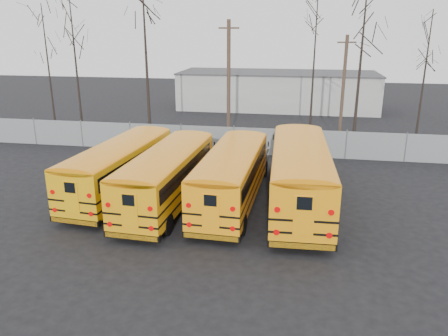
% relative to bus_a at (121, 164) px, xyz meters
% --- Properties ---
extents(ground, '(120.00, 120.00, 0.00)m').
position_rel_bus_a_xyz_m(ground, '(4.84, -2.76, -1.77)').
color(ground, black).
rests_on(ground, ground).
extents(fence, '(40.00, 0.04, 2.00)m').
position_rel_bus_a_xyz_m(fence, '(4.84, 9.24, -0.77)').
color(fence, gray).
rests_on(fence, ground).
extents(distant_building, '(22.00, 8.00, 4.00)m').
position_rel_bus_a_xyz_m(distant_building, '(6.84, 29.24, 0.23)').
color(distant_building, '#B4B4AF').
rests_on(distant_building, ground).
extents(bus_a, '(3.36, 10.99, 3.03)m').
position_rel_bus_a_xyz_m(bus_a, '(0.00, 0.00, 0.00)').
color(bus_a, black).
rests_on(bus_a, ground).
extents(bus_b, '(3.05, 11.03, 3.06)m').
position_rel_bus_a_xyz_m(bus_b, '(2.99, -0.95, 0.02)').
color(bus_b, black).
rests_on(bus_b, ground).
extents(bus_c, '(2.88, 11.01, 3.06)m').
position_rel_bus_a_xyz_m(bus_c, '(6.25, -0.40, 0.02)').
color(bus_c, black).
rests_on(bus_c, ground).
extents(bus_d, '(3.25, 12.25, 3.40)m').
position_rel_bus_a_xyz_m(bus_d, '(9.67, -0.08, 0.22)').
color(bus_d, black).
rests_on(bus_d, ground).
extents(utility_pole_left, '(1.66, 0.60, 9.50)m').
position_rel_bus_a_xyz_m(utility_pole_left, '(3.89, 12.60, 3.11)').
color(utility_pole_left, '#463327').
rests_on(utility_pole_left, ground).
extents(utility_pole_right, '(1.46, 0.53, 8.39)m').
position_rel_bus_a_xyz_m(utility_pole_right, '(12.77, 14.03, 2.54)').
color(utility_pole_right, '#473528').
rests_on(utility_pole_right, ground).
extents(tree_0, '(0.26, 0.26, 10.85)m').
position_rel_bus_a_xyz_m(tree_0, '(-12.19, 13.94, 3.65)').
color(tree_0, black).
rests_on(tree_0, ground).
extents(tree_1, '(0.26, 0.26, 11.19)m').
position_rel_bus_a_xyz_m(tree_1, '(-9.29, 13.38, 3.82)').
color(tree_1, black).
rests_on(tree_1, ground).
extents(tree_2, '(0.26, 0.26, 12.28)m').
position_rel_bus_a_xyz_m(tree_2, '(-2.14, 10.83, 4.36)').
color(tree_2, black).
rests_on(tree_2, ground).
extents(tree_3, '(0.26, 0.26, 11.34)m').
position_rel_bus_a_xyz_m(tree_3, '(10.42, 15.07, 3.89)').
color(tree_3, black).
rests_on(tree_3, ground).
extents(tree_4, '(0.26, 0.26, 11.76)m').
position_rel_bus_a_xyz_m(tree_4, '(13.67, 12.20, 4.11)').
color(tree_4, black).
rests_on(tree_4, ground).
extents(tree_5, '(0.26, 0.26, 10.24)m').
position_rel_bus_a_xyz_m(tree_5, '(18.94, 15.23, 3.34)').
color(tree_5, black).
rests_on(tree_5, ground).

